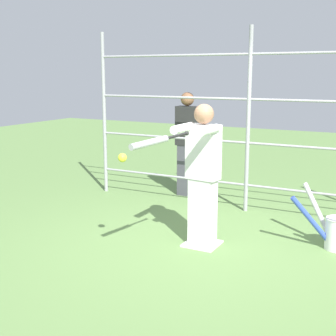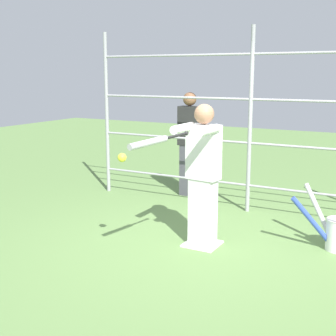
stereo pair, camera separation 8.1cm
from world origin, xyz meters
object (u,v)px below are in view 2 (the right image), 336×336
(softball_in_flight, at_px, (122,158))
(baseball_bat_swinging, at_px, (153,141))
(bystander_behind_fence, at_px, (189,143))
(batter, at_px, (203,171))

(softball_in_flight, bearing_deg, baseball_bat_swinging, 163.34)
(baseball_bat_swinging, bearing_deg, bystander_behind_fence, -70.16)
(bystander_behind_fence, bearing_deg, batter, 120.15)
(softball_in_flight, height_order, bystander_behind_fence, bystander_behind_fence)
(batter, bearing_deg, bystander_behind_fence, -59.85)
(batter, relative_size, softball_in_flight, 17.57)
(batter, distance_m, softball_in_flight, 1.01)
(baseball_bat_swinging, distance_m, softball_in_flight, 0.54)
(baseball_bat_swinging, xyz_separation_m, softball_in_flight, (0.47, -0.14, -0.23))
(baseball_bat_swinging, bearing_deg, softball_in_flight, -16.66)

